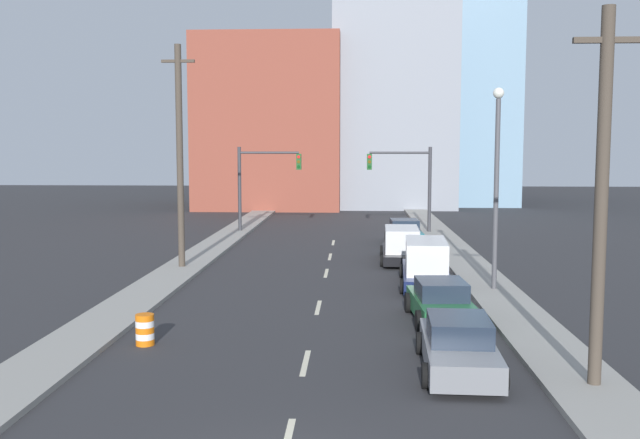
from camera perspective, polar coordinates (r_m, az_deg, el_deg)
sidewalk_left at (r=58.12m, az=-5.56°, el=-0.08°), size 2.16×90.48×0.17m
sidewalk_right at (r=57.79m, az=8.51°, el=-0.15°), size 2.16×90.48×0.17m
lane_stripe_at_7m at (r=20.25m, az=-1.18°, el=-11.38°), size 0.16×2.40×0.01m
lane_stripe_at_14m at (r=26.93m, az=-0.14°, el=-7.04°), size 0.16×2.40×0.01m
lane_stripe_at_22m at (r=34.14m, az=0.50°, el=-4.31°), size 0.16×2.40×0.01m
lane_stripe_at_27m at (r=39.21m, az=0.81°, el=-2.99°), size 0.16×2.40×0.01m
lane_stripe_at_33m at (r=45.01m, az=1.07°, el=-1.86°), size 0.16×2.40×0.01m
building_brick_left at (r=74.03m, az=-3.76°, el=7.58°), size 14.00×16.00×16.68m
building_office_center at (r=78.17m, az=5.71°, el=12.60°), size 12.00×20.00×30.66m
building_glass_right at (r=82.45m, az=10.01°, el=10.71°), size 13.00×20.00×26.42m
traffic_signal_left at (r=50.05m, az=-5.00°, el=3.40°), size 4.47×0.35×6.04m
traffic_signal_right at (r=49.73m, az=7.30°, el=3.36°), size 4.47×0.35×6.04m
utility_pole_right_near at (r=18.42m, az=21.58°, el=1.62°), size 1.60×0.32×9.29m
utility_pole_left_mid at (r=35.28m, az=-11.15°, el=5.01°), size 1.60×0.32×10.90m
traffic_barrel at (r=22.48m, az=-13.83°, el=-8.56°), size 0.56×0.56×0.95m
street_lamp at (r=29.95m, az=13.95°, el=3.47°), size 0.44×0.44×8.39m
sedan_gray at (r=19.72m, az=11.03°, el=-9.94°), size 2.24×4.87×1.47m
sedan_green at (r=25.01m, az=9.66°, el=-6.56°), size 2.30×4.57×1.44m
box_truck_navy at (r=31.09m, az=8.46°, el=-3.58°), size 2.46×6.07×2.03m
box_truck_black at (r=37.56m, az=6.54°, el=-2.09°), size 2.35×5.63×1.83m
sedan_teal at (r=44.75m, az=6.76°, el=-1.05°), size 2.32×4.74×1.53m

